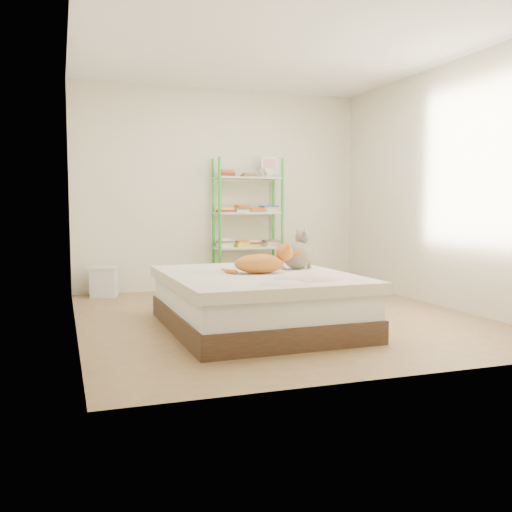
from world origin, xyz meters
name	(u,v)px	position (x,y,z in m)	size (l,w,h in m)	color
room	(279,184)	(0.00, 0.00, 1.30)	(3.81, 4.21, 2.61)	#A77C53
bed	(256,301)	(-0.37, -0.41, 0.25)	(1.59, 1.97, 0.49)	#4F3625
orange_cat	(260,261)	(-0.34, -0.42, 0.60)	(0.54, 0.29, 0.22)	orange
grey_cat	(297,249)	(0.11, -0.22, 0.68)	(0.28, 0.33, 0.38)	gray
shelf_unit	(248,222)	(0.31, 1.88, 0.88)	(0.88, 0.36, 1.74)	green
cardboard_box	(303,288)	(0.50, 0.53, 0.19)	(0.70, 0.74, 0.45)	#A16D53
white_bin	(104,281)	(-1.53, 1.85, 0.19)	(0.38, 0.36, 0.37)	white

